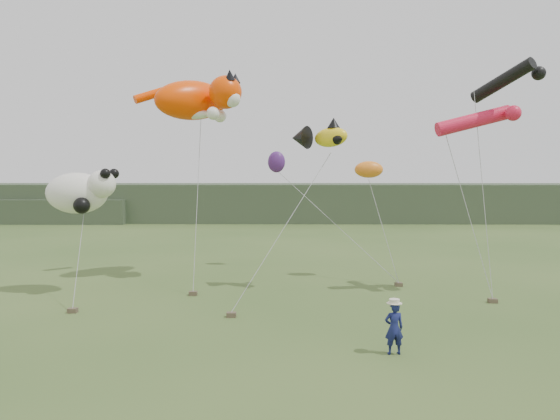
{
  "coord_description": "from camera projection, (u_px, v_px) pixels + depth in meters",
  "views": [
    {
      "loc": [
        -0.91,
        -16.22,
        5.1
      ],
      "look_at": [
        -1.19,
        3.0,
        3.83
      ],
      "focal_mm": 35.0,
      "sensor_mm": 36.0,
      "label": 1
    }
  ],
  "objects": [
    {
      "name": "cat_kite",
      "position": [
        199.0,
        99.0,
        26.25
      ],
      "size": [
        5.55,
        4.43,
        2.4
      ],
      "color": "#FF4100",
      "rests_on": "ground"
    },
    {
      "name": "misc_kites",
      "position": [
        327.0,
        166.0,
        27.85
      ],
      "size": [
        5.73,
        3.84,
        1.42
      ],
      "color": "orange",
      "rests_on": "ground"
    },
    {
      "name": "fish_kite",
      "position": [
        319.0,
        137.0,
        23.65
      ],
      "size": [
        2.81,
        1.84,
        1.34
      ],
      "color": "yellow",
      "rests_on": "ground"
    },
    {
      "name": "ground",
      "position": [
        318.0,
        343.0,
        16.51
      ],
      "size": [
        120.0,
        120.0,
        0.0
      ],
      "primitive_type": "plane",
      "color": "#385123",
      "rests_on": "ground"
    },
    {
      "name": "sandbag_anchors",
      "position": [
        284.0,
        300.0,
        21.79
      ],
      "size": [
        16.4,
        5.71,
        0.17
      ],
      "color": "brown",
      "rests_on": "ground"
    },
    {
      "name": "panda_kite",
      "position": [
        81.0,
        192.0,
        23.22
      ],
      "size": [
        3.1,
        2.0,
        1.92
      ],
      "color": "white",
      "rests_on": "ground"
    },
    {
      "name": "festival_attendant",
      "position": [
        394.0,
        328.0,
        15.42
      ],
      "size": [
        0.58,
        0.42,
        1.49
      ],
      "primitive_type": "imported",
      "rotation": [
        0.0,
        0.0,
        3.26
      ],
      "color": "#151C52",
      "rests_on": "ground"
    },
    {
      "name": "tube_kites",
      "position": [
        492.0,
        103.0,
        22.71
      ],
      "size": [
        4.35,
        2.62,
        3.09
      ],
      "color": "black",
      "rests_on": "ground"
    },
    {
      "name": "headland",
      "position": [
        268.0,
        202.0,
        61.01
      ],
      "size": [
        90.0,
        13.0,
        4.0
      ],
      "color": "#2D3D28",
      "rests_on": "ground"
    }
  ]
}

